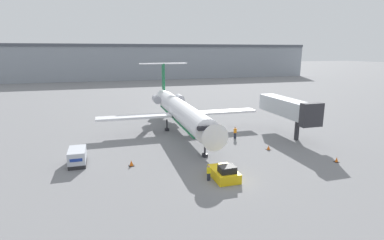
{
  "coord_description": "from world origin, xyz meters",
  "views": [
    {
      "loc": [
        -11.93,
        -26.84,
        13.36
      ],
      "look_at": [
        0.0,
        13.35,
        3.58
      ],
      "focal_mm": 28.0,
      "sensor_mm": 36.0,
      "label": 1
    }
  ],
  "objects_px": {
    "airplane_main": "(181,110)",
    "traffic_cone_left": "(131,163)",
    "pushback_tug": "(224,173)",
    "traffic_cone_right": "(268,148)",
    "worker_near_tug": "(209,173)",
    "jet_bridge": "(288,108)",
    "luggage_cart": "(77,157)",
    "worker_by_wing": "(235,132)",
    "traffic_cone_mid": "(337,160)"
  },
  "relations": [
    {
      "from": "pushback_tug",
      "to": "worker_by_wing",
      "type": "relative_size",
      "value": 2.08
    },
    {
      "from": "luggage_cart",
      "to": "worker_near_tug",
      "type": "xyz_separation_m",
      "value": [
        13.53,
        -8.78,
        -0.08
      ]
    },
    {
      "from": "traffic_cone_right",
      "to": "traffic_cone_mid",
      "type": "bearing_deg",
      "value": -49.68
    },
    {
      "from": "traffic_cone_right",
      "to": "traffic_cone_mid",
      "type": "height_order",
      "value": "traffic_cone_mid"
    },
    {
      "from": "worker_by_wing",
      "to": "traffic_cone_right",
      "type": "relative_size",
      "value": 3.05
    },
    {
      "from": "worker_by_wing",
      "to": "traffic_cone_left",
      "type": "relative_size",
      "value": 2.65
    },
    {
      "from": "pushback_tug",
      "to": "worker_near_tug",
      "type": "relative_size",
      "value": 2.32
    },
    {
      "from": "airplane_main",
      "to": "luggage_cart",
      "type": "bearing_deg",
      "value": -144.77
    },
    {
      "from": "airplane_main",
      "to": "traffic_cone_mid",
      "type": "distance_m",
      "value": 24.48
    },
    {
      "from": "traffic_cone_left",
      "to": "traffic_cone_mid",
      "type": "bearing_deg",
      "value": -13.65
    },
    {
      "from": "airplane_main",
      "to": "traffic_cone_left",
      "type": "distance_m",
      "value": 16.69
    },
    {
      "from": "airplane_main",
      "to": "pushback_tug",
      "type": "xyz_separation_m",
      "value": [
        -0.32,
        -19.8,
        -2.98
      ]
    },
    {
      "from": "jet_bridge",
      "to": "traffic_cone_right",
      "type": "bearing_deg",
      "value": -139.44
    },
    {
      "from": "luggage_cart",
      "to": "worker_by_wing",
      "type": "xyz_separation_m",
      "value": [
        22.62,
        4.56,
        0.04
      ]
    },
    {
      "from": "airplane_main",
      "to": "pushback_tug",
      "type": "bearing_deg",
      "value": -90.93
    },
    {
      "from": "worker_near_tug",
      "to": "worker_by_wing",
      "type": "distance_m",
      "value": 16.14
    },
    {
      "from": "pushback_tug",
      "to": "traffic_cone_left",
      "type": "height_order",
      "value": "pushback_tug"
    },
    {
      "from": "worker_near_tug",
      "to": "jet_bridge",
      "type": "bearing_deg",
      "value": 35.46
    },
    {
      "from": "traffic_cone_right",
      "to": "luggage_cart",
      "type": "bearing_deg",
      "value": 176.09
    },
    {
      "from": "pushback_tug",
      "to": "traffic_cone_right",
      "type": "height_order",
      "value": "pushback_tug"
    },
    {
      "from": "airplane_main",
      "to": "worker_by_wing",
      "type": "distance_m",
      "value": 9.89
    },
    {
      "from": "worker_near_tug",
      "to": "worker_by_wing",
      "type": "xyz_separation_m",
      "value": [
        9.09,
        13.34,
        0.12
      ]
    },
    {
      "from": "worker_by_wing",
      "to": "luggage_cart",
      "type": "bearing_deg",
      "value": -168.6
    },
    {
      "from": "airplane_main",
      "to": "worker_by_wing",
      "type": "bearing_deg",
      "value": -42.48
    },
    {
      "from": "luggage_cart",
      "to": "worker_near_tug",
      "type": "bearing_deg",
      "value": -32.96
    },
    {
      "from": "traffic_cone_left",
      "to": "luggage_cart",
      "type": "bearing_deg",
      "value": 159.02
    },
    {
      "from": "worker_by_wing",
      "to": "pushback_tug",
      "type": "bearing_deg",
      "value": -118.86
    },
    {
      "from": "traffic_cone_left",
      "to": "jet_bridge",
      "type": "relative_size",
      "value": 0.05
    },
    {
      "from": "pushback_tug",
      "to": "traffic_cone_left",
      "type": "relative_size",
      "value": 5.51
    },
    {
      "from": "worker_by_wing",
      "to": "jet_bridge",
      "type": "bearing_deg",
      "value": -4.0
    },
    {
      "from": "airplane_main",
      "to": "traffic_cone_mid",
      "type": "height_order",
      "value": "airplane_main"
    },
    {
      "from": "traffic_cone_right",
      "to": "traffic_cone_mid",
      "type": "relative_size",
      "value": 0.92
    },
    {
      "from": "airplane_main",
      "to": "traffic_cone_mid",
      "type": "relative_size",
      "value": 48.87
    },
    {
      "from": "traffic_cone_right",
      "to": "jet_bridge",
      "type": "distance_m",
      "value": 9.63
    },
    {
      "from": "luggage_cart",
      "to": "traffic_cone_left",
      "type": "distance_m",
      "value": 6.58
    },
    {
      "from": "worker_near_tug",
      "to": "traffic_cone_right",
      "type": "bearing_deg",
      "value": 32.14
    },
    {
      "from": "traffic_cone_left",
      "to": "traffic_cone_right",
      "type": "relative_size",
      "value": 1.15
    },
    {
      "from": "traffic_cone_right",
      "to": "jet_bridge",
      "type": "xyz_separation_m",
      "value": [
        6.59,
        5.64,
        4.16
      ]
    },
    {
      "from": "luggage_cart",
      "to": "traffic_cone_left",
      "type": "bearing_deg",
      "value": -20.98
    },
    {
      "from": "airplane_main",
      "to": "traffic_cone_left",
      "type": "xyz_separation_m",
      "value": [
        -9.47,
        -13.35,
        -3.27
      ]
    },
    {
      "from": "luggage_cart",
      "to": "worker_by_wing",
      "type": "relative_size",
      "value": 1.97
    },
    {
      "from": "pushback_tug",
      "to": "traffic_cone_right",
      "type": "xyz_separation_m",
      "value": [
        9.54,
        7.1,
        -0.34
      ]
    },
    {
      "from": "airplane_main",
      "to": "worker_by_wing",
      "type": "relative_size",
      "value": 17.32
    },
    {
      "from": "pushback_tug",
      "to": "traffic_cone_mid",
      "type": "distance_m",
      "value": 15.1
    },
    {
      "from": "traffic_cone_right",
      "to": "jet_bridge",
      "type": "relative_size",
      "value": 0.05
    },
    {
      "from": "luggage_cart",
      "to": "traffic_cone_right",
      "type": "distance_m",
      "value": 24.87
    },
    {
      "from": "worker_near_tug",
      "to": "traffic_cone_left",
      "type": "distance_m",
      "value": 9.83
    },
    {
      "from": "worker_near_tug",
      "to": "traffic_cone_mid",
      "type": "distance_m",
      "value": 16.84
    },
    {
      "from": "airplane_main",
      "to": "jet_bridge",
      "type": "xyz_separation_m",
      "value": [
        15.81,
        -7.06,
        0.85
      ]
    },
    {
      "from": "worker_near_tug",
      "to": "traffic_cone_left",
      "type": "height_order",
      "value": "worker_near_tug"
    }
  ]
}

